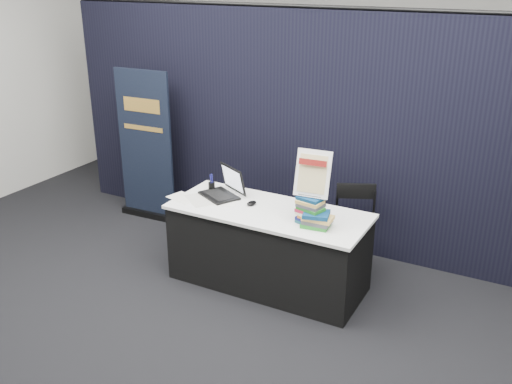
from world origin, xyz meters
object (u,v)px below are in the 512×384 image
Objects in this scene: stacking_chair at (349,226)px; laptop at (222,189)px; pullup_banner at (146,155)px; display_table at (268,247)px; book_stack_tall at (310,211)px; book_stack_short at (317,219)px; info_sign at (313,174)px.

laptop is at bearing 178.47° from stacking_chair.
laptop is 1.26m from stacking_chair.
pullup_banner is (-1.38, 0.60, -0.04)m from laptop.
book_stack_tall is (0.44, -0.10, 0.50)m from display_table.
book_stack_short is at bearing 15.81° from laptop.
display_table is 2.09m from pullup_banner.
pullup_banner is (-2.37, 0.77, -0.41)m from info_sign.
book_stack_short is 0.38m from info_sign.
book_stack_short is at bearing -13.36° from display_table.
book_stack_tall is 2.50m from pullup_banner.
laptop is 0.26× the size of pullup_banner.
laptop is 1.84× the size of book_stack_tall.
stacking_chair reaches higher than display_table.
stacking_chair is at bearing -5.34° from pullup_banner.
info_sign reaches higher than stacking_chair.
display_table is 0.81m from stacking_chair.
stacking_chair is at bearing 79.17° from book_stack_tall.
book_stack_tall reaches higher than stacking_chair.
book_stack_short is at bearing -41.33° from info_sign.
stacking_chair is at bearing 45.30° from display_table.
pullup_banner is (-1.93, 0.70, 0.39)m from display_table.
pullup_banner is (-2.37, 0.80, -0.10)m from book_stack_tall.
info_sign is 0.23× the size of pullup_banner.
book_stack_tall is 0.79m from stacking_chair.
book_stack_short is at bearing -21.01° from pullup_banner.
book_stack_tall is 0.32m from info_sign.
laptop is 1.10× the size of info_sign.
book_stack_tall is 0.95× the size of book_stack_short.
laptop is at bearing 168.51° from book_stack_tall.
laptop is (-0.55, 0.10, 0.44)m from display_table.
book_stack_short is (0.52, -0.12, 0.44)m from display_table.
display_table is at bearing 17.10° from laptop.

